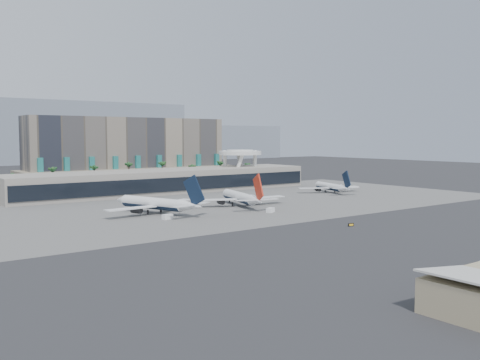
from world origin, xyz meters
TOP-DOWN VIEW (x-y plane):
  - ground at (0.00, 0.00)m, footprint 900.00×900.00m
  - apron_pad at (0.00, 55.00)m, footprint 260.00×130.00m
  - mountain_ridge at (27.88, 470.00)m, footprint 680.00×60.00m
  - hotel at (10.00, 174.41)m, footprint 140.00×30.00m
  - terminal at (0.00, 109.84)m, footprint 170.00×32.50m
  - saucer_structure at (55.00, 116.00)m, footprint 26.00×26.00m
  - palm_row at (7.00, 145.00)m, footprint 157.80×2.80m
  - airliner_left at (-42.59, 39.94)m, footprint 43.27×44.79m
  - airliner_centre at (-2.79, 38.30)m, footprint 41.89×43.47m
  - airliner_right at (69.25, 54.07)m, footprint 34.95×36.21m
  - service_vehicle_a at (-46.21, 24.46)m, footprint 4.09×2.47m
  - service_vehicle_b at (-5.01, 15.76)m, footprint 4.08×3.18m
  - taxiway_sign at (-4.49, -25.18)m, footprint 2.21×0.72m

SIDE VIEW (x-z plane):
  - ground at x=0.00m, z-range 0.00..0.00m
  - apron_pad at x=0.00m, z-range 0.00..0.06m
  - taxiway_sign at x=-4.49m, z-range 0.00..0.99m
  - service_vehicle_b at x=-5.01m, z-range 0.00..1.84m
  - service_vehicle_a at x=-46.21m, z-range 0.00..1.88m
  - airliner_right at x=69.25m, z-range -3.18..9.66m
  - airliner_centre at x=-2.79m, z-range -3.79..11.52m
  - airliner_left at x=-42.59m, z-range -3.96..12.01m
  - terminal at x=0.00m, z-range -0.73..13.77m
  - palm_row at x=7.00m, z-range 3.95..17.05m
  - hotel at x=10.00m, z-range -4.19..37.81m
  - saucer_structure at x=55.00m, z-range 7.51..29.40m
  - mountain_ridge at x=27.88m, z-range -5.11..64.89m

